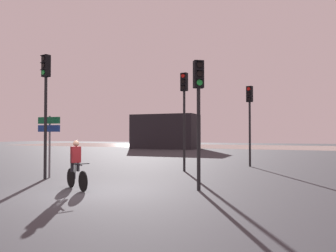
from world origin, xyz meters
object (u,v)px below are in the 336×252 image
at_px(traffic_light_near_left, 46,94).
at_px(cyclist, 76,165).
at_px(traffic_light_far_right, 250,111).
at_px(distant_building, 165,132).
at_px(traffic_light_near_right, 199,100).
at_px(direction_sign_post, 49,135).
at_px(traffic_light_center, 184,103).

distance_m(traffic_light_near_left, cyclist, 4.13).
relative_size(traffic_light_far_right, cyclist, 2.81).
distance_m(distant_building, traffic_light_near_left, 28.55).
bearing_deg(traffic_light_far_right, cyclist, 83.17).
xyz_separation_m(traffic_light_near_right, traffic_light_far_right, (0.44, 8.64, 0.21)).
height_order(traffic_light_near_left, traffic_light_far_right, traffic_light_near_left).
distance_m(direction_sign_post, cyclist, 3.57).
relative_size(distant_building, traffic_light_far_right, 1.79).
distance_m(traffic_light_far_right, direction_sign_post, 10.83).
distance_m(traffic_light_near_right, cyclist, 4.59).
bearing_deg(traffic_light_near_right, traffic_light_far_right, -125.82).
height_order(traffic_light_near_left, direction_sign_post, traffic_light_near_left).
height_order(distant_building, traffic_light_far_right, traffic_light_far_right).
bearing_deg(traffic_light_far_right, distant_building, -39.31).
relative_size(traffic_light_near_left, traffic_light_center, 1.04).
bearing_deg(direction_sign_post, traffic_light_near_right, 171.58).
relative_size(traffic_light_near_right, cyclist, 2.62).
bearing_deg(cyclist, traffic_light_near_right, 139.54).
distance_m(traffic_light_near_right, traffic_light_far_right, 8.66).
relative_size(traffic_light_far_right, direction_sign_post, 1.75).
xyz_separation_m(traffic_light_far_right, cyclist, (-4.29, -9.94, -2.34)).
xyz_separation_m(distant_building, traffic_light_far_right, (13.21, -19.45, 1.01)).
distance_m(traffic_light_center, cyclist, 7.03).
distance_m(traffic_light_center, traffic_light_far_right, 4.49).
bearing_deg(traffic_light_near_right, distant_building, -98.49).
relative_size(traffic_light_near_left, direction_sign_post, 1.96).
bearing_deg(distant_building, cyclist, -73.12).
bearing_deg(traffic_light_far_right, traffic_light_center, 69.72).
bearing_deg(traffic_light_far_right, traffic_light_near_right, 103.63).
bearing_deg(traffic_light_near_left, distant_building, -62.93).
xyz_separation_m(direction_sign_post, cyclist, (2.86, -1.91, -0.97)).
bearing_deg(traffic_light_center, direction_sign_post, 53.19).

